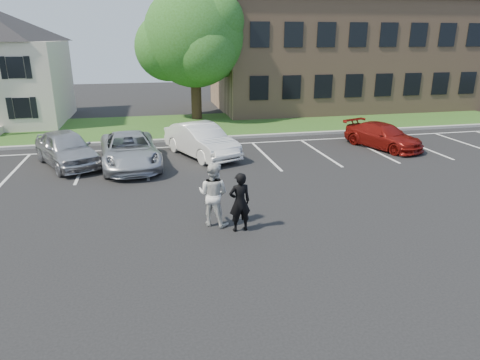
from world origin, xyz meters
name	(u,v)px	position (x,y,z in m)	size (l,w,h in m)	color
ground_plane	(247,230)	(0.00, 0.00, 0.00)	(90.00, 90.00, 0.00)	black
curb	(198,139)	(0.00, 12.00, 0.07)	(40.00, 0.30, 0.15)	gray
grass_strip	(190,126)	(0.00, 16.00, 0.04)	(44.00, 8.00, 0.08)	#1D4110
stall_lines	(233,152)	(1.40, 8.95, 0.01)	(34.00, 5.36, 0.01)	silver
office_building	(354,54)	(14.00, 21.99, 4.16)	(22.40, 10.40, 8.30)	#997559
tree	(196,39)	(0.80, 18.40, 5.35)	(7.80, 7.20, 8.80)	black
man_black_suit	(240,202)	(-0.21, 0.06, 0.89)	(0.65, 0.43, 1.78)	black
man_white_shirt	(213,194)	(-0.90, 0.65, 0.98)	(0.96, 0.75, 1.97)	silver
car_silver_west	(66,148)	(-6.26, 8.33, 0.78)	(1.83, 4.56, 1.55)	#B0B0B6
car_silver_minivan	(130,150)	(-3.52, 7.61, 0.72)	(2.39, 5.19, 1.44)	#B8BAC0
car_white_sedan	(201,140)	(-0.23, 8.58, 0.78)	(1.65, 4.72, 1.56)	silver
car_red_compact	(383,136)	(9.11, 8.23, 0.62)	(1.75, 4.30, 1.25)	maroon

